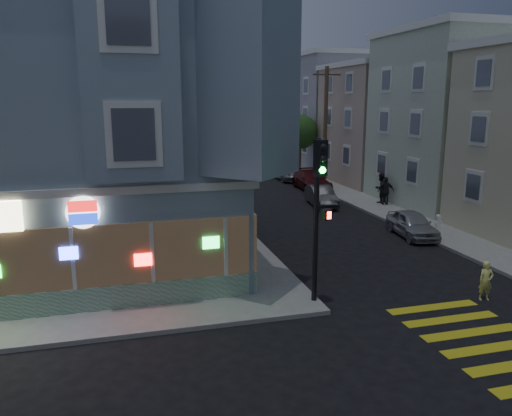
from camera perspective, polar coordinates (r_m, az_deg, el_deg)
name	(u,v)px	position (r m, az deg, el deg)	size (l,w,h in m)	color
ground	(257,358)	(13.88, 0.08, -16.75)	(120.00, 120.00, 0.00)	black
sidewalk_ne	(453,182)	(43.99, 21.59, 2.73)	(24.00, 42.00, 0.15)	gray
corner_building	(49,122)	(22.88, -22.53, 9.07)	(14.60, 14.60, 11.40)	gray
row_house_b	(482,121)	(35.84, 24.41, 9.09)	(12.00, 8.60, 10.50)	#A6B8A0
row_house_c	(405,125)	(43.21, 16.70, 9.03)	(12.00, 8.60, 9.00)	tan
row_house_d	(356,113)	(51.05, 11.38, 10.57)	(12.00, 8.60, 10.50)	gray
utility_pole	(325,125)	(38.85, 7.93, 9.33)	(2.20, 0.30, 9.00)	#4C3826
street_tree_near	(300,132)	(44.55, 5.09, 8.65)	(3.00, 3.00, 5.30)	#4C3826
street_tree_far	(273,127)	(52.11, 2.01, 9.22)	(3.00, 3.00, 5.30)	#4C3826
running_child	(486,281)	(18.90, 24.79, -7.56)	(0.50, 0.33, 1.37)	#F8F97F
pedestrian_a	(381,188)	(33.41, 14.05, 2.24)	(0.94, 0.73, 1.93)	black
pedestrian_b	(386,191)	(32.84, 14.62, 1.90)	(1.04, 0.43, 1.77)	black
parked_car_a	(412,224)	(26.14, 17.43, -1.76)	(1.52, 3.78, 1.29)	#A4A6AC
parked_car_b	(321,196)	(32.45, 7.45, 1.38)	(1.37, 3.92, 1.29)	#373A3D
parked_car_c	(312,180)	(38.11, 6.38, 3.14)	(2.02, 4.96, 1.44)	#511216
parked_car_d	(289,171)	(42.93, 3.83, 4.24)	(2.42, 5.26, 1.46)	#9BA0A5
traffic_signal	(319,194)	(15.98, 7.20, 1.62)	(0.69, 0.61, 5.40)	black
fire_hydrant	(438,221)	(27.56, 20.08, -1.43)	(0.44, 0.26, 0.77)	white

